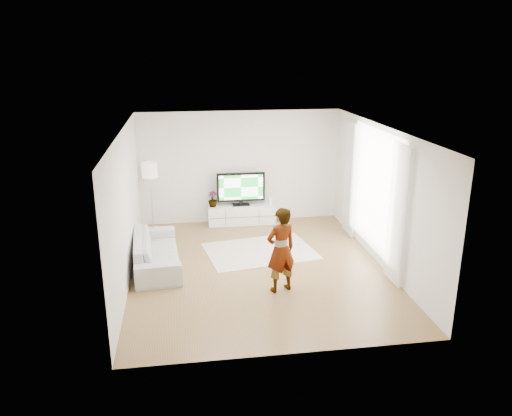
{
  "coord_description": "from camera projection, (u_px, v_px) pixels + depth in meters",
  "views": [
    {
      "loc": [
        -1.41,
        -9.1,
        4.22
      ],
      "look_at": [
        0.02,
        0.4,
        1.15
      ],
      "focal_mm": 35.0,
      "sensor_mm": 36.0,
      "label": 1
    }
  ],
  "objects": [
    {
      "name": "rug",
      "position": [
        260.0,
        251.0,
        10.89
      ],
      "size": [
        2.52,
        2.0,
        0.01
      ],
      "primitive_type": "cube",
      "rotation": [
        0.0,
        0.0,
        0.17
      ],
      "color": "beige",
      "rests_on": "floor"
    },
    {
      "name": "television",
      "position": [
        241.0,
        188.0,
        12.41
      ],
      "size": [
        1.2,
        0.24,
        0.84
      ],
      "color": "black",
      "rests_on": "media_console"
    },
    {
      "name": "media_console",
      "position": [
        241.0,
        214.0,
        12.59
      ],
      "size": [
        1.68,
        0.48,
        0.47
      ],
      "color": "white",
      "rests_on": "floor"
    },
    {
      "name": "game_console",
      "position": [
        270.0,
        200.0,
        12.59
      ],
      "size": [
        0.05,
        0.16,
        0.21
      ],
      "rotation": [
        0.0,
        0.0,
        0.01
      ],
      "color": "white",
      "rests_on": "media_console"
    },
    {
      "name": "floor",
      "position": [
        258.0,
        268.0,
        10.06
      ],
      "size": [
        6.0,
        6.0,
        0.0
      ],
      "primitive_type": "plane",
      "color": "olive",
      "rests_on": "ground"
    },
    {
      "name": "floor_lamp",
      "position": [
        150.0,
        173.0,
        11.86
      ],
      "size": [
        0.37,
        0.37,
        1.66
      ],
      "color": "silver",
      "rests_on": "floor"
    },
    {
      "name": "ceiling",
      "position": [
        258.0,
        130.0,
        9.2
      ],
      "size": [
        6.0,
        6.0,
        0.0
      ],
      "primitive_type": "plane",
      "color": "white",
      "rests_on": "wall_back"
    },
    {
      "name": "player",
      "position": [
        281.0,
        250.0,
        8.89
      ],
      "size": [
        0.67,
        0.56,
        1.58
      ],
      "primitive_type": "imported",
      "rotation": [
        0.0,
        0.0,
        3.5
      ],
      "color": "#334772",
      "rests_on": "rug"
    },
    {
      "name": "potted_plant",
      "position": [
        213.0,
        199.0,
        12.36
      ],
      "size": [
        0.25,
        0.25,
        0.39
      ],
      "primitive_type": "imported",
      "rotation": [
        0.0,
        0.0,
        0.15
      ],
      "color": "#3F7238",
      "rests_on": "media_console"
    },
    {
      "name": "wall_back",
      "position": [
        240.0,
        167.0,
        12.46
      ],
      "size": [
        5.0,
        0.02,
        2.8
      ],
      "primitive_type": "cube",
      "color": "silver",
      "rests_on": "floor"
    },
    {
      "name": "window",
      "position": [
        375.0,
        190.0,
        10.25
      ],
      "size": [
        0.01,
        2.6,
        2.5
      ],
      "primitive_type": "cube",
      "color": "white",
      "rests_on": "wall_right"
    },
    {
      "name": "wall_front",
      "position": [
        292.0,
        265.0,
        6.8
      ],
      "size": [
        5.0,
        0.02,
        2.8
      ],
      "primitive_type": "cube",
      "color": "silver",
      "rests_on": "floor"
    },
    {
      "name": "wall_left",
      "position": [
        126.0,
        208.0,
        9.28
      ],
      "size": [
        0.02,
        6.0,
        2.8
      ],
      "primitive_type": "cube",
      "color": "silver",
      "rests_on": "floor"
    },
    {
      "name": "wall_right",
      "position": [
        381.0,
        197.0,
        9.98
      ],
      "size": [
        0.02,
        6.0,
        2.8
      ],
      "primitive_type": "cube",
      "color": "silver",
      "rests_on": "floor"
    },
    {
      "name": "curtain_far",
      "position": [
        350.0,
        179.0,
        11.49
      ],
      "size": [
        0.04,
        0.7,
        2.6
      ],
      "primitive_type": "cube",
      "color": "white",
      "rests_on": "floor"
    },
    {
      "name": "sofa",
      "position": [
        156.0,
        251.0,
        10.08
      ],
      "size": [
        1.03,
        2.28,
        0.65
      ],
      "primitive_type": "imported",
      "rotation": [
        0.0,
        0.0,
        1.64
      ],
      "color": "#ADADA8",
      "rests_on": "floor"
    },
    {
      "name": "curtain_near",
      "position": [
        397.0,
        215.0,
        9.04
      ],
      "size": [
        0.04,
        0.7,
        2.6
      ],
      "primitive_type": "cube",
      "color": "white",
      "rests_on": "floor"
    }
  ]
}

